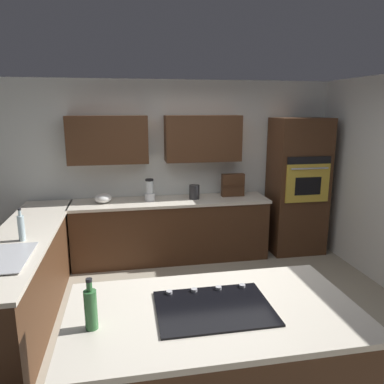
# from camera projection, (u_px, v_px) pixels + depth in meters

# --- Properties ---
(ground_plane) EXTENTS (14.00, 14.00, 0.00)m
(ground_plane) POSITION_uv_depth(u_px,v_px,m) (202.00, 322.00, 3.85)
(ground_plane) COLOR #9E937F
(wall_back) EXTENTS (6.00, 0.44, 2.60)m
(wall_back) POSITION_uv_depth(u_px,v_px,m) (170.00, 162.00, 5.48)
(wall_back) COLOR silver
(wall_back) RESTS_ON ground
(lower_cabinets_back) EXTENTS (2.80, 0.60, 0.86)m
(lower_cabinets_back) POSITION_uv_depth(u_px,v_px,m) (171.00, 231.00, 5.38)
(lower_cabinets_back) COLOR #472B19
(lower_cabinets_back) RESTS_ON ground
(countertop_back) EXTENTS (2.84, 0.64, 0.04)m
(countertop_back) POSITION_uv_depth(u_px,v_px,m) (171.00, 201.00, 5.28)
(countertop_back) COLOR silver
(countertop_back) RESTS_ON lower_cabinets_back
(lower_cabinets_side) EXTENTS (0.60, 2.90, 0.86)m
(lower_cabinets_side) POSITION_uv_depth(u_px,v_px,m) (27.00, 275.00, 3.96)
(lower_cabinets_side) COLOR #472B19
(lower_cabinets_side) RESTS_ON ground
(countertop_side) EXTENTS (0.64, 2.94, 0.04)m
(countertop_side) POSITION_uv_depth(u_px,v_px,m) (23.00, 236.00, 3.86)
(countertop_side) COLOR silver
(countertop_side) RESTS_ON lower_cabinets_side
(island_base) EXTENTS (1.85, 0.98, 0.86)m
(island_base) POSITION_uv_depth(u_px,v_px,m) (213.00, 370.00, 2.53)
(island_base) COLOR #472B19
(island_base) RESTS_ON ground
(island_top) EXTENTS (1.93, 1.06, 0.04)m
(island_top) POSITION_uv_depth(u_px,v_px,m) (214.00, 311.00, 2.43)
(island_top) COLOR silver
(island_top) RESTS_ON island_base
(wall_oven) EXTENTS (0.80, 0.66, 2.06)m
(wall_oven) POSITION_uv_depth(u_px,v_px,m) (297.00, 186.00, 5.59)
(wall_oven) COLOR #472B19
(wall_oven) RESTS_ON ground
(sink_unit) EXTENTS (0.46, 0.70, 0.23)m
(sink_unit) POSITION_uv_depth(u_px,v_px,m) (1.00, 258.00, 3.20)
(sink_unit) COLOR #515456
(sink_unit) RESTS_ON countertop_side
(cooktop) EXTENTS (0.76, 0.56, 0.03)m
(cooktop) POSITION_uv_depth(u_px,v_px,m) (214.00, 307.00, 2.43)
(cooktop) COLOR black
(cooktop) RESTS_ON island_top
(blender) EXTENTS (0.15, 0.15, 0.32)m
(blender) POSITION_uv_depth(u_px,v_px,m) (150.00, 191.00, 5.21)
(blender) COLOR silver
(blender) RESTS_ON countertop_back
(mixing_bowl) EXTENTS (0.24, 0.24, 0.13)m
(mixing_bowl) POSITION_uv_depth(u_px,v_px,m) (103.00, 198.00, 5.12)
(mixing_bowl) COLOR white
(mixing_bowl) RESTS_ON countertop_back
(spice_rack) EXTENTS (0.34, 0.11, 0.34)m
(spice_rack) POSITION_uv_depth(u_px,v_px,m) (233.00, 185.00, 5.48)
(spice_rack) COLOR #472B19
(spice_rack) RESTS_ON countertop_back
(kettle) EXTENTS (0.15, 0.15, 0.21)m
(kettle) POSITION_uv_depth(u_px,v_px,m) (194.00, 192.00, 5.34)
(kettle) COLOR #262628
(kettle) RESTS_ON countertop_back
(dish_soap_bottle) EXTENTS (0.07, 0.07, 0.34)m
(dish_soap_bottle) POSITION_uv_depth(u_px,v_px,m) (21.00, 227.00, 3.64)
(dish_soap_bottle) COLOR silver
(dish_soap_bottle) RESTS_ON countertop_side
(oil_bottle) EXTENTS (0.08, 0.08, 0.33)m
(oil_bottle) POSITION_uv_depth(u_px,v_px,m) (91.00, 308.00, 2.18)
(oil_bottle) COLOR #336B38
(oil_bottle) RESTS_ON island_top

